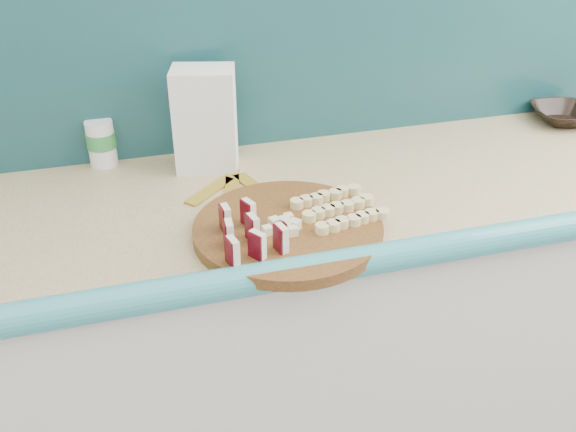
{
  "coord_description": "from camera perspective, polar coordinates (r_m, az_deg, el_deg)",
  "views": [
    {
      "loc": [
        -0.23,
        0.28,
        1.59
      ],
      "look_at": [
        0.06,
        1.33,
        0.95
      ],
      "focal_mm": 40.0,
      "sensor_mm": 36.0,
      "label": 1
    }
  ],
  "objects": [
    {
      "name": "apple_wedges",
      "position": [
        1.2,
        -3.74,
        -1.44
      ],
      "size": [
        0.12,
        0.16,
        0.05
      ],
      "color": "beige",
      "rests_on": "cutting_board"
    },
    {
      "name": "apple_chunks",
      "position": [
        1.26,
        -0.97,
        -0.67
      ],
      "size": [
        0.05,
        0.06,
        0.02
      ],
      "color": "beige",
      "rests_on": "cutting_board"
    },
    {
      "name": "canister",
      "position": [
        1.6,
        -16.26,
        6.3
      ],
      "size": [
        0.07,
        0.07,
        0.11
      ],
      "rotation": [
        0.0,
        0.0,
        -0.14
      ],
      "color": "white",
      "rests_on": "kitchen_counter"
    },
    {
      "name": "flour_bag",
      "position": [
        1.52,
        -7.37,
        8.5
      ],
      "size": [
        0.16,
        0.13,
        0.24
      ],
      "primitive_type": "cube",
      "rotation": [
        0.0,
        0.0,
        -0.25
      ],
      "color": "white",
      "rests_on": "kitchen_counter"
    },
    {
      "name": "brown_bowl",
      "position": [
        1.96,
        23.35,
        8.25
      ],
      "size": [
        0.2,
        0.2,
        0.04
      ],
      "primitive_type": "imported",
      "rotation": [
        0.0,
        0.0,
        -0.18
      ],
      "color": "black",
      "rests_on": "kitchen_counter"
    },
    {
      "name": "backsplash",
      "position": [
        1.6,
        -3.41,
        14.75
      ],
      "size": [
        2.2,
        0.02,
        0.5
      ],
      "primitive_type": "cube",
      "color": "teal",
      "rests_on": "kitchen_counter"
    },
    {
      "name": "kitchen_counter",
      "position": [
        1.7,
        -0.43,
        -11.56
      ],
      "size": [
        2.2,
        0.63,
        0.91
      ],
      "color": "silver",
      "rests_on": "ground"
    },
    {
      "name": "cutting_board",
      "position": [
        1.28,
        0.0,
        -1.23
      ],
      "size": [
        0.44,
        0.44,
        0.02
      ],
      "primitive_type": "cylinder",
      "rotation": [
        0.0,
        0.0,
        0.19
      ],
      "color": "#45240E",
      "rests_on": "kitchen_counter"
    },
    {
      "name": "banana_slices",
      "position": [
        1.31,
        4.5,
        0.72
      ],
      "size": [
        0.18,
        0.17,
        0.02
      ],
      "color": "#E1D28A",
      "rests_on": "cutting_board"
    },
    {
      "name": "banana_peel",
      "position": [
        1.46,
        -4.96,
        2.57
      ],
      "size": [
        0.2,
        0.18,
        0.01
      ],
      "rotation": [
        0.0,
        0.0,
        -0.38
      ],
      "color": "gold",
      "rests_on": "kitchen_counter"
    }
  ]
}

